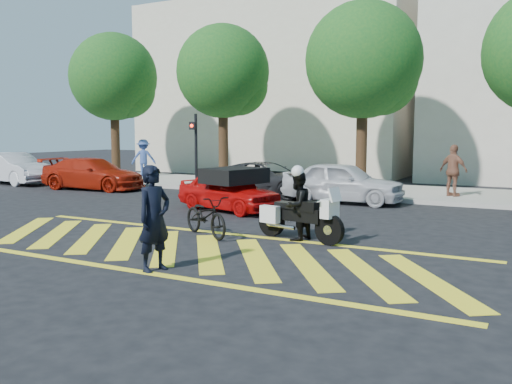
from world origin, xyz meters
The scene contains 19 objects.
ground centered at (0.00, 0.00, 0.00)m, with size 90.00×90.00×0.00m, color black.
sidewalk centered at (0.00, 12.00, 0.07)m, with size 60.00×5.00×0.15m, color #9E998E.
crosswalk centered at (-0.04, 0.00, 0.00)m, with size 12.33×4.00×0.01m.
building_left centered at (-8.00, 21.00, 5.00)m, with size 16.00×8.00×10.00m, color beige.
tree_far_left centered at (-12.87, 12.06, 5.05)m, with size 4.40×4.40×7.41m.
tree_left centered at (-6.37, 12.06, 4.99)m, with size 4.20×4.20×7.26m.
tree_center centered at (0.13, 12.06, 5.10)m, with size 4.60×4.60×7.56m.
signal_pole centered at (-6.50, 9.74, 1.92)m, with size 0.28×0.43×3.20m.
officer_bike centered at (0.46, -1.69, 0.95)m, with size 0.69×0.45×1.90m, color black.
bicycle centered at (-0.50, 1.42, 0.49)m, with size 0.65×1.86×0.98m, color black.
police_motorcycle centered at (1.63, 2.01, 0.55)m, with size 2.29×0.95×1.02m.
officer_moto centered at (1.61, 2.00, 0.79)m, with size 0.77×0.60×1.59m, color black.
red_convertible centered at (-2.14, 5.21, 0.62)m, with size 1.46×3.64×1.24m, color #BE0A08.
parked_far_left centered at (-15.51, 7.80, 0.74)m, with size 1.56×4.47×1.47m, color #B6B8BE.
parked_left centered at (-10.44, 7.80, 0.67)m, with size 1.88×4.63×1.34m, color #9C1909.
parked_mid_left centered at (-2.82, 9.20, 0.65)m, with size 2.16×4.69×1.30m, color black.
parked_mid_right centered at (0.38, 8.70, 0.72)m, with size 1.70×4.22×1.44m, color silver.
pedestrian_left centered at (-11.88, 12.84, 1.10)m, with size 1.23×0.70×1.90m, color #38549C.
pedestrian_right centered at (3.67, 11.16, 1.08)m, with size 1.09×0.45×1.86m, color brown.
Camera 1 is at (6.53, -9.22, 2.50)m, focal length 38.00 mm.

